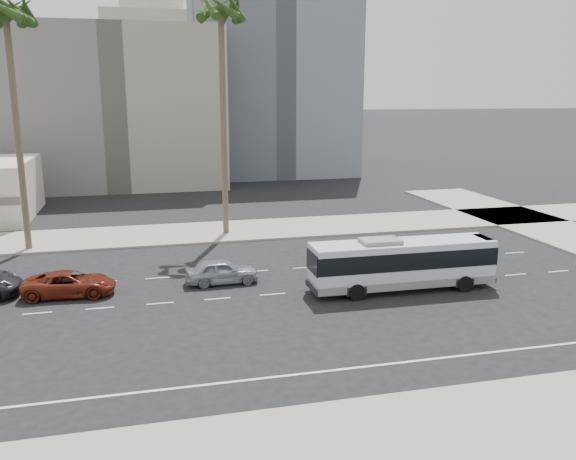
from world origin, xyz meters
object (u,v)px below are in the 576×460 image
object	(u,v)px
palm_near	(221,16)
palm_mid	(6,18)
car_b	(69,284)
car_a	(222,271)
city_bus	(402,263)

from	to	relation	value
palm_near	palm_mid	distance (m)	14.11
car_b	palm_mid	size ratio (longest dim) A/B	0.28
car_a	palm_near	bearing A→B (deg)	-10.12
city_bus	car_b	xyz separation A→B (m)	(-17.84, 3.32, -0.89)
car_a	palm_near	distance (m)	19.57
car_a	car_b	size ratio (longest dim) A/B	0.86
car_b	palm_near	world-z (taller)	palm_near
palm_near	palm_mid	world-z (taller)	palm_near
car_a	car_b	world-z (taller)	car_a
car_b	palm_near	size ratio (longest dim) A/B	0.27
city_bus	palm_mid	distance (m)	29.28
city_bus	palm_mid	bearing A→B (deg)	147.50
car_a	palm_mid	xyz separation A→B (m)	(-12.09, 10.57, 14.65)
city_bus	car_b	size ratio (longest dim) A/B	2.15
car_b	palm_near	bearing A→B (deg)	-36.34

